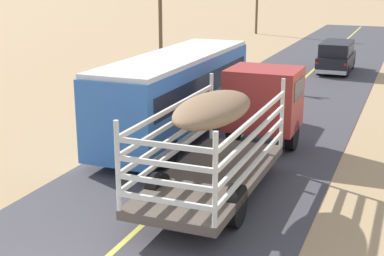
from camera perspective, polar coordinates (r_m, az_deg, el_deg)
name	(u,v)px	position (r m, az deg, el deg)	size (l,w,h in m)	color
livestock_truck	(247,113)	(18.10, 5.65, 1.53)	(2.53, 9.70, 3.02)	#B2332D
bus	(177,93)	(21.24, -1.58, 3.64)	(2.54, 10.00, 3.21)	#3872C6
car_far	(336,55)	(36.37, 14.67, 7.26)	(1.90, 4.62, 1.93)	black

